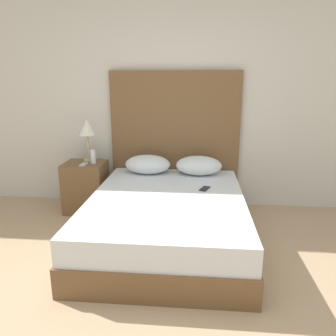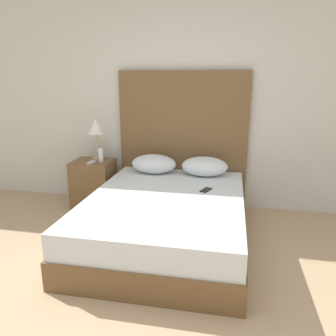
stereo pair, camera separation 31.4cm
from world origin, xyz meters
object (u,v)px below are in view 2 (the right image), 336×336
at_px(bed, 166,219).
at_px(nightstand, 94,184).
at_px(phone_on_nightstand, 91,162).
at_px(phone_on_bed, 206,190).
at_px(table_lamp, 96,128).

xyz_separation_m(bed, nightstand, (-1.04, 0.68, 0.07)).
bearing_deg(phone_on_nightstand, nightstand, 104.16).
distance_m(phone_on_bed, table_lamp, 1.55).
relative_size(phone_on_bed, nightstand, 0.28).
distance_m(bed, phone_on_bed, 0.49).
bearing_deg(phone_on_bed, phone_on_nightstand, 165.92).
height_order(phone_on_bed, table_lamp, table_lamp).
bearing_deg(nightstand, phone_on_nightstand, -75.84).
bearing_deg(phone_on_nightstand, bed, -29.77).
bearing_deg(phone_on_bed, bed, -146.96).
bearing_deg(phone_on_bed, table_lamp, 158.87).
xyz_separation_m(bed, phone_on_bed, (0.36, 0.23, 0.24)).
xyz_separation_m(table_lamp, phone_on_nightstand, (-0.01, -0.18, -0.38)).
distance_m(nightstand, phone_on_nightstand, 0.32).
relative_size(bed, table_lamp, 3.89).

